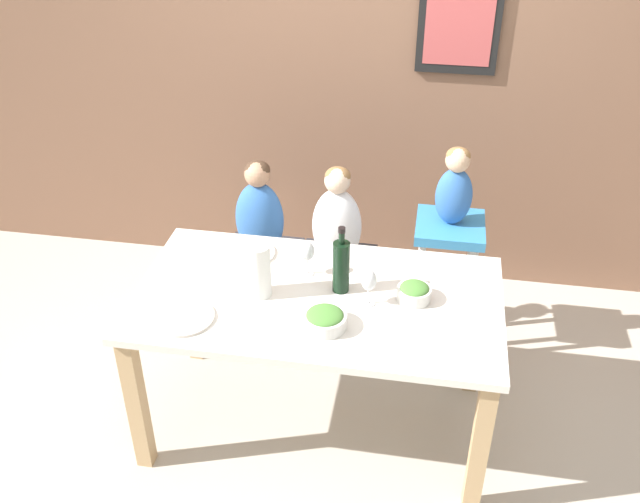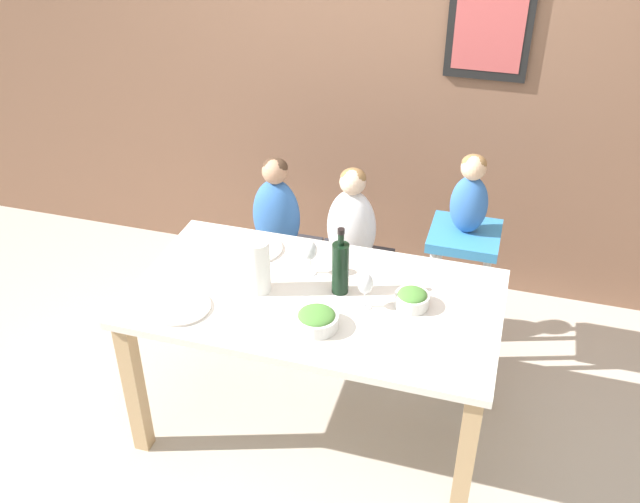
% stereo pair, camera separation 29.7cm
% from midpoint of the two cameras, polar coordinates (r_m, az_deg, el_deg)
% --- Properties ---
extents(ground_plane, '(14.00, 14.00, 0.00)m').
position_cam_midpoint_polar(ground_plane, '(3.52, -2.67, -13.51)').
color(ground_plane, '#BCB2A3').
extents(wall_back, '(10.00, 0.09, 2.70)m').
position_cam_midpoint_polar(wall_back, '(3.99, 1.22, 15.44)').
color(wall_back, brown).
rests_on(wall_back, ground_plane).
extents(dining_table, '(1.55, 0.86, 0.75)m').
position_cam_midpoint_polar(dining_table, '(3.08, -2.97, -5.18)').
color(dining_table, silver).
rests_on(dining_table, ground_plane).
extents(chair_far_left, '(0.40, 0.40, 0.46)m').
position_cam_midpoint_polar(chair_far_left, '(3.88, -6.84, -1.17)').
color(chair_far_left, silver).
rests_on(chair_far_left, ground_plane).
extents(chair_far_center, '(0.40, 0.40, 0.46)m').
position_cam_midpoint_polar(chair_far_center, '(3.79, -0.94, -1.77)').
color(chair_far_center, silver).
rests_on(chair_far_center, ground_plane).
extents(chair_right_highchair, '(0.34, 0.34, 0.75)m').
position_cam_midpoint_polar(chair_right_highchair, '(3.64, 7.87, -0.12)').
color(chair_right_highchair, silver).
rests_on(chair_right_highchair, ground_plane).
extents(person_child_left, '(0.25, 0.18, 0.54)m').
position_cam_midpoint_polar(person_child_left, '(3.70, -7.17, 3.08)').
color(person_child_left, '#3366B2').
rests_on(person_child_left, chair_far_left).
extents(person_child_center, '(0.25, 0.18, 0.54)m').
position_cam_midpoint_polar(person_child_center, '(3.61, -0.98, 2.56)').
color(person_child_center, silver).
rests_on(person_child_center, chair_far_center).
extents(person_baby_right, '(0.18, 0.12, 0.40)m').
position_cam_midpoint_polar(person_baby_right, '(3.45, 8.34, 5.18)').
color(person_baby_right, '#3366B2').
rests_on(person_baby_right, chair_right_highchair).
extents(wine_bottle, '(0.07, 0.07, 0.31)m').
position_cam_midpoint_polar(wine_bottle, '(2.97, -1.15, -1.21)').
color(wine_bottle, black).
rests_on(wine_bottle, dining_table).
extents(paper_towel_roll, '(0.10, 0.10, 0.24)m').
position_cam_midpoint_polar(paper_towel_roll, '(2.98, -7.80, -1.60)').
color(paper_towel_roll, white).
rests_on(paper_towel_roll, dining_table).
extents(wine_glass_near, '(0.06, 0.06, 0.16)m').
position_cam_midpoint_polar(wine_glass_near, '(2.90, 1.02, -2.49)').
color(wine_glass_near, white).
rests_on(wine_glass_near, dining_table).
extents(wine_glass_far, '(0.06, 0.06, 0.16)m').
position_cam_midpoint_polar(wine_glass_far, '(3.09, -3.79, -0.14)').
color(wine_glass_far, white).
rests_on(wine_glass_far, dining_table).
extents(salad_bowl_large, '(0.18, 0.18, 0.08)m').
position_cam_midpoint_polar(salad_bowl_large, '(2.83, -2.63, -5.54)').
color(salad_bowl_large, white).
rests_on(salad_bowl_large, dining_table).
extents(salad_bowl_small, '(0.14, 0.14, 0.08)m').
position_cam_midpoint_polar(salad_bowl_small, '(2.98, 4.72, -3.34)').
color(salad_bowl_small, white).
rests_on(salad_bowl_small, dining_table).
extents(dinner_plate_front_left, '(0.25, 0.25, 0.01)m').
position_cam_midpoint_polar(dinner_plate_front_left, '(2.97, -13.70, -5.26)').
color(dinner_plate_front_left, silver).
rests_on(dinner_plate_front_left, dining_table).
extents(dinner_plate_back_left, '(0.25, 0.25, 0.01)m').
position_cam_midpoint_polar(dinner_plate_back_left, '(3.31, -8.35, -0.22)').
color(dinner_plate_back_left, silver).
rests_on(dinner_plate_back_left, dining_table).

